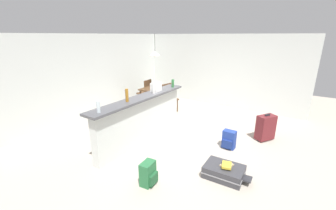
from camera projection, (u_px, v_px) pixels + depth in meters
name	position (u px, v px, depth m)	size (l,w,h in m)	color
ground_plane	(178.00, 137.00, 5.54)	(13.00, 13.00, 0.05)	#ADA393
wall_back	(95.00, 76.00, 6.75)	(6.60, 0.10, 2.50)	silver
wall_right	(216.00, 71.00, 7.73)	(0.10, 6.00, 2.50)	silver
partition_half_wall	(142.00, 120.00, 5.15)	(2.80, 0.20, 1.06)	silver
bar_countertop	(141.00, 98.00, 4.98)	(2.96, 0.40, 0.05)	#4C4C51
bottle_clear	(98.00, 107.00, 3.93)	(0.07, 0.07, 0.22)	silver
bottle_amber	(127.00, 95.00, 4.58)	(0.07, 0.07, 0.28)	#9E661E
bottle_white	(154.00, 88.00, 5.19)	(0.07, 0.07, 0.29)	silver
bottle_green	(173.00, 83.00, 5.86)	(0.07, 0.07, 0.21)	#2D6B38
grocery_bag	(156.00, 87.00, 5.42)	(0.26, 0.18, 0.22)	silver
dining_table	(157.00, 90.00, 7.47)	(1.10, 0.80, 0.74)	#4C331E
dining_chair_near_partition	(169.00, 96.00, 7.20)	(0.46, 0.46, 0.93)	#4C331E
dining_chair_far_side	(146.00, 91.00, 7.90)	(0.42, 0.42, 0.93)	#4C331E
pendant_lamp	(155.00, 53.00, 7.17)	(0.34, 0.34, 0.74)	black
suitcase_flat_charcoal	(224.00, 172.00, 3.92)	(0.52, 0.84, 0.22)	#38383D
backpack_blue	(229.00, 140.00, 4.91)	(0.26, 0.28, 0.42)	#233D93
suitcase_upright_maroon	(266.00, 127.00, 5.25)	(0.50, 0.44, 0.67)	maroon
backpack_green	(148.00, 174.00, 3.70)	(0.30, 0.27, 0.42)	#286B3D
book_stack	(227.00, 165.00, 3.86)	(0.31, 0.23, 0.07)	tan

